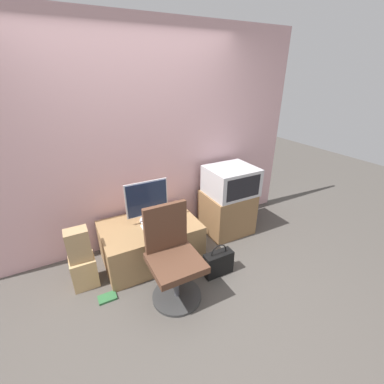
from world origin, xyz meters
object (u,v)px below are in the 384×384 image
office_chair (173,260)px  handbag (218,263)px  cardboard_box_lower (84,271)px  main_monitor (147,202)px  crt_tv (231,181)px  book (107,298)px  keyboard (154,225)px  mouse (171,218)px

office_chair → handbag: (0.55, 0.03, -0.28)m
cardboard_box_lower → main_monitor: bearing=12.4°
crt_tv → book: crt_tv is taller
keyboard → office_chair: office_chair is taller
mouse → crt_tv: bearing=4.9°
keyboard → office_chair: bearing=-93.6°
keyboard → crt_tv: crt_tv is taller
main_monitor → crt_tv: 1.15m
main_monitor → handbag: 1.05m
office_chair → book: office_chair is taller
keyboard → mouse: 0.22m
main_monitor → office_chair: main_monitor is taller
keyboard → mouse: bearing=7.7°
office_chair → handbag: bearing=3.0°
main_monitor → book: 1.07m
cardboard_box_lower → mouse: bearing=4.3°
main_monitor → cardboard_box_lower: size_ratio=1.50×
crt_tv → handbag: 1.11m
keyboard → book: (-0.66, -0.36, -0.46)m
mouse → crt_tv: (0.91, 0.08, 0.28)m
main_monitor → book: (-0.64, -0.49, -0.70)m
mouse → handbag: bearing=-64.3°
main_monitor → office_chair: (-0.02, -0.73, -0.29)m
office_chair → handbag: 0.62m
crt_tv → office_chair: office_chair is taller
keyboard → office_chair: 0.61m
office_chair → cardboard_box_lower: (-0.78, 0.56, -0.26)m
handbag → crt_tv: bearing=47.9°
mouse → cardboard_box_lower: bearing=-175.7°
keyboard → main_monitor: bearing=100.3°
office_chair → crt_tv: bearing=31.4°
mouse → cardboard_box_lower: (-1.04, -0.08, -0.31)m
keyboard → mouse: mouse is taller
keyboard → cardboard_box_lower: bearing=-176.6°
keyboard → handbag: size_ratio=0.76×
main_monitor → cardboard_box_lower: 0.98m
cardboard_box_lower → handbag: (1.33, -0.53, -0.02)m
office_chair → book: size_ratio=5.46×
main_monitor → crt_tv: main_monitor is taller
handbag → mouse: bearing=115.7°
main_monitor → office_chair: size_ratio=0.53×
keyboard → crt_tv: 1.17m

